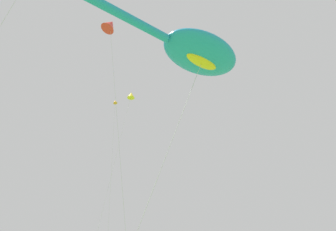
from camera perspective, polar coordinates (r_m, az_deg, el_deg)
name	(u,v)px	position (r m, az deg, el deg)	size (l,w,h in m)	color
big_show_kite	(198,53)	(18.71, 6.34, 13.03)	(11.67, 5.41, 15.35)	#1E8CBF
small_kite_triangle_green	(115,104)	(37.84, -11.19, 2.37)	(0.68, 1.70, 22.32)	orange
small_kite_diamond_red	(131,96)	(37.27, -7.85, 4.20)	(4.03, 1.40, 23.02)	yellow
small_kite_tiny_distant	(110,25)	(26.40, -12.19, 18.15)	(5.24, 1.89, 21.99)	red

